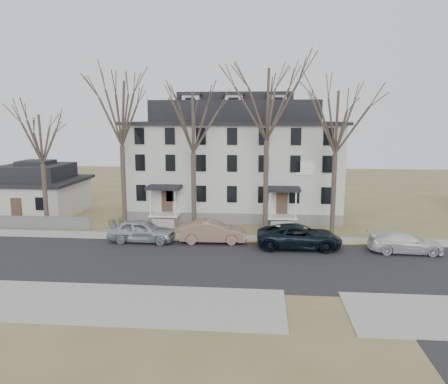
# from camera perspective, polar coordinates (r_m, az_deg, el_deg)

# --- Properties ---
(ground) EXTENTS (120.00, 120.00, 0.00)m
(ground) POSITION_cam_1_polar(r_m,az_deg,el_deg) (27.54, 3.33, -10.71)
(ground) COLOR olive
(ground) RESTS_ON ground
(main_road) EXTENTS (120.00, 10.00, 0.04)m
(main_road) POSITION_cam_1_polar(r_m,az_deg,el_deg) (29.43, 3.45, -9.36)
(main_road) COLOR #27272A
(main_road) RESTS_ON ground
(far_sidewalk) EXTENTS (120.00, 2.00, 0.08)m
(far_sidewalk) POSITION_cam_1_polar(r_m,az_deg,el_deg) (35.16, 3.74, -6.20)
(far_sidewalk) COLOR #A09F97
(far_sidewalk) RESTS_ON ground
(near_sidewalk_left) EXTENTS (20.00, 5.00, 0.08)m
(near_sidewalk_left) POSITION_cam_1_polar(r_m,az_deg,el_deg) (24.51, -16.69, -13.75)
(near_sidewalk_left) COLOR #A09F97
(near_sidewalk_left) RESTS_ON ground
(yellow_curb) EXTENTS (14.00, 0.25, 0.06)m
(yellow_curb) POSITION_cam_1_polar(r_m,az_deg,el_deg) (34.55, 12.08, -6.68)
(yellow_curb) COLOR gold
(yellow_curb) RESTS_ON ground
(boarding_house) EXTENTS (20.80, 12.36, 12.05)m
(boarding_house) POSITION_cam_1_polar(r_m,az_deg,el_deg) (44.07, 1.52, 4.13)
(boarding_house) COLOR slate
(boarding_house) RESTS_ON ground
(small_house) EXTENTS (8.70, 8.70, 5.00)m
(small_house) POSITION_cam_1_polar(r_m,az_deg,el_deg) (48.16, -23.14, 0.07)
(small_house) COLOR beige
(small_house) RESTS_ON ground
(fence) EXTENTS (14.00, 0.06, 1.20)m
(fence) POSITION_cam_1_polar(r_m,az_deg,el_deg) (42.56, -25.85, -4.37)
(fence) COLOR gray
(fence) RESTS_ON ground
(tree_far_left) EXTENTS (8.40, 8.40, 13.72)m
(tree_far_left) POSITION_cam_1_polar(r_m,az_deg,el_deg) (37.52, -13.35, 10.53)
(tree_far_left) COLOR #473B31
(tree_far_left) RESTS_ON ground
(tree_mid_left) EXTENTS (7.80, 7.80, 12.74)m
(tree_mid_left) POSITION_cam_1_polar(r_m,az_deg,el_deg) (36.09, -4.09, 9.64)
(tree_mid_left) COLOR #473B31
(tree_mid_left) RESTS_ON ground
(tree_center) EXTENTS (9.00, 9.00, 14.70)m
(tree_center) POSITION_cam_1_polar(r_m,az_deg,el_deg) (35.67, 5.65, 12.00)
(tree_center) COLOR #473B31
(tree_center) RESTS_ON ground
(tree_mid_right) EXTENTS (7.80, 7.80, 12.74)m
(tree_mid_right) POSITION_cam_1_polar(r_m,az_deg,el_deg) (36.10, 14.49, 9.36)
(tree_mid_right) COLOR #473B31
(tree_mid_right) RESTS_ON ground
(tree_bungalow) EXTENTS (6.60, 6.60, 10.78)m
(tree_bungalow) POSITION_cam_1_polar(r_m,az_deg,el_deg) (40.28, -22.79, 6.80)
(tree_bungalow) COLOR #473B31
(tree_bungalow) RESTS_ON ground
(car_silver) EXTENTS (5.26, 2.23, 1.78)m
(car_silver) POSITION_cam_1_polar(r_m,az_deg,el_deg) (34.71, -10.67, -5.04)
(car_silver) COLOR #ADB6C1
(car_silver) RESTS_ON ground
(car_tan) EXTENTS (5.30, 2.11, 1.71)m
(car_tan) POSITION_cam_1_polar(r_m,az_deg,el_deg) (33.96, -1.51, -5.25)
(car_tan) COLOR #8D6C5B
(car_tan) RESTS_ON ground
(car_navy) EXTENTS (6.28, 2.94, 1.74)m
(car_navy) POSITION_cam_1_polar(r_m,az_deg,el_deg) (33.02, 9.80, -5.80)
(car_navy) COLOR black
(car_navy) RESTS_ON ground
(car_white) EXTENTS (5.20, 2.22, 1.49)m
(car_white) POSITION_cam_1_polar(r_m,az_deg,el_deg) (34.06, 22.58, -6.15)
(car_white) COLOR silver
(car_white) RESTS_ON ground
(bicycle_left) EXTENTS (1.79, 1.02, 0.89)m
(bicycle_left) POSITION_cam_1_polar(r_m,az_deg,el_deg) (40.12, -13.85, -3.83)
(bicycle_left) COLOR black
(bicycle_left) RESTS_ON ground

